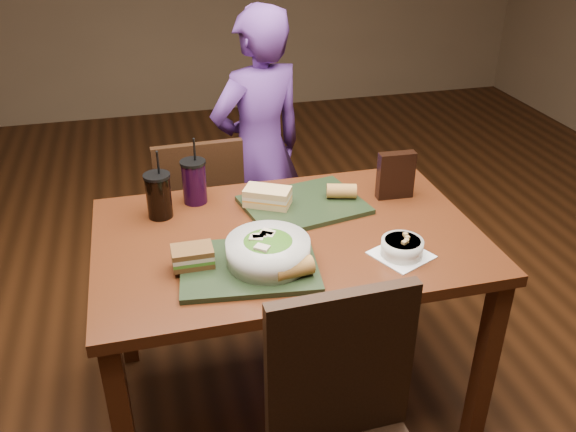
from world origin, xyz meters
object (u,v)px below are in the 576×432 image
(soup_bowl, at_px, (402,247))
(cup_cola, at_px, (159,195))
(chair_far, at_px, (201,216))
(baguette_near, at_px, (293,268))
(chip_bag, at_px, (396,175))
(salad_bowl, at_px, (268,250))
(tray_near, at_px, (249,266))
(cup_berry, at_px, (194,181))
(tray_far, at_px, (304,205))
(diner, at_px, (259,152))
(dining_table, at_px, (288,256))
(baguette_far, at_px, (342,191))
(sandwich_far, at_px, (267,197))
(sandwich_near, at_px, (193,256))

(soup_bowl, distance_m, cup_cola, 0.86)
(cup_cola, bearing_deg, chair_far, 68.48)
(baguette_near, bearing_deg, chip_bag, 40.96)
(salad_bowl, bearing_deg, tray_near, 178.35)
(soup_bowl, height_order, cup_berry, cup_berry)
(tray_far, bearing_deg, chair_far, 123.13)
(salad_bowl, height_order, baguette_near, salad_bowl)
(tray_near, bearing_deg, diner, 76.46)
(dining_table, distance_m, baguette_far, 0.34)
(diner, xyz_separation_m, chip_bag, (0.37, -0.72, 0.16))
(tray_near, bearing_deg, baguette_far, 40.17)
(dining_table, height_order, tray_far, tray_far)
(diner, height_order, sandwich_far, diner)
(chip_bag, bearing_deg, tray_near, -148.72)
(baguette_far, bearing_deg, soup_bowl, -80.19)
(sandwich_near, bearing_deg, chair_far, 82.75)
(salad_bowl, bearing_deg, chair_far, 98.11)
(tray_far, bearing_deg, cup_cola, 173.36)
(tray_far, distance_m, baguette_near, 0.48)
(chair_far, xyz_separation_m, tray_near, (0.06, -0.86, 0.28))
(tray_near, relative_size, sandwich_far, 2.25)
(salad_bowl, distance_m, sandwich_far, 0.38)
(sandwich_far, bearing_deg, soup_bowl, -49.84)
(cup_cola, bearing_deg, tray_near, -59.47)
(salad_bowl, relative_size, chip_bag, 1.44)
(baguette_near, bearing_deg, sandwich_far, 86.93)
(baguette_far, height_order, cup_cola, cup_cola)
(sandwich_far, height_order, cup_berry, cup_berry)
(tray_far, relative_size, cup_cola, 1.65)
(dining_table, height_order, cup_cola, cup_cola)
(dining_table, xyz_separation_m, diner, (0.09, 0.88, 0.02))
(salad_bowl, distance_m, chip_bag, 0.67)
(dining_table, relative_size, chair_far, 1.50)
(cup_berry, distance_m, chip_bag, 0.75)
(diner, distance_m, baguette_far, 0.73)
(chair_far, height_order, tray_near, chair_far)
(chair_far, bearing_deg, chip_bag, -36.93)
(diner, bearing_deg, sandwich_near, 46.83)
(sandwich_near, xyz_separation_m, cup_berry, (0.06, 0.45, 0.04))
(sandwich_near, bearing_deg, dining_table, 21.94)
(sandwich_far, bearing_deg, salad_bowl, -102.26)
(baguette_far, xyz_separation_m, cup_cola, (-0.66, 0.05, 0.04))
(tray_near, bearing_deg, sandwich_far, 68.94)
(dining_table, xyz_separation_m, sandwich_far, (-0.03, 0.19, 0.14))
(baguette_near, xyz_separation_m, cup_berry, (-0.22, 0.59, 0.04))
(salad_bowl, height_order, baguette_far, salad_bowl)
(chair_far, bearing_deg, sandwich_far, -67.68)
(chair_far, relative_size, soup_bowl, 4.02)
(salad_bowl, distance_m, cup_berry, 0.52)
(sandwich_near, bearing_deg, chip_bag, 20.97)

